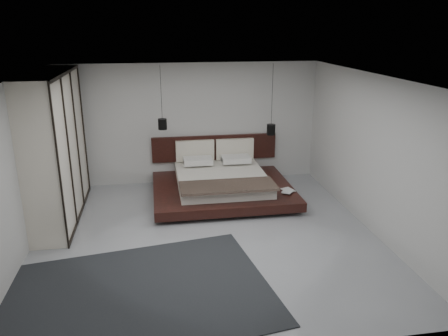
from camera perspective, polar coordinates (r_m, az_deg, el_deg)
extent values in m
plane|color=#95989D|center=(7.91, -2.26, -8.91)|extent=(6.00, 6.00, 0.00)
plane|color=white|center=(7.08, -2.54, 11.69)|extent=(6.00, 6.00, 0.00)
plane|color=#B6B6B3|center=(10.26, -4.45, 5.77)|extent=(6.00, 0.00, 6.00)
plane|color=#B6B6B3|center=(4.63, 2.22, -10.19)|extent=(6.00, 0.00, 6.00)
plane|color=#B6B6B3|center=(7.64, -25.32, -0.34)|extent=(0.00, 6.00, 6.00)
plane|color=#B6B6B3|center=(8.27, 18.72, 1.78)|extent=(0.00, 6.00, 6.00)
cube|color=black|center=(9.95, -21.36, 3.56)|extent=(0.05, 0.90, 2.60)
cube|color=black|center=(9.54, -0.19, -3.70)|extent=(2.33, 1.91, 0.08)
cube|color=black|center=(9.49, -0.19, -2.93)|extent=(2.97, 2.44, 0.19)
cube|color=white|center=(9.54, -0.32, -1.45)|extent=(1.91, 2.12, 0.23)
cube|color=black|center=(8.73, 0.53, -2.36)|extent=(1.93, 0.74, 0.05)
cube|color=silver|center=(10.20, -3.51, 0.88)|extent=(0.66, 0.42, 0.13)
cube|color=silver|center=(10.32, 1.41, 1.12)|extent=(0.66, 0.42, 0.13)
cube|color=silver|center=(10.04, -3.43, 0.95)|extent=(0.66, 0.42, 0.13)
cube|color=silver|center=(10.17, 1.57, 1.20)|extent=(0.66, 0.42, 0.13)
cube|color=black|center=(10.43, -1.25, 2.67)|extent=(2.97, 0.08, 0.60)
cube|color=beige|center=(10.30, -3.80, 2.26)|extent=(0.90, 0.10, 0.50)
cube|color=beige|center=(10.43, 1.42, 2.49)|extent=(0.90, 0.10, 0.50)
imported|color=#99724C|center=(9.23, 7.83, -3.00)|extent=(0.29, 0.33, 0.03)
imported|color=#99724C|center=(9.19, 7.77, -2.94)|extent=(0.32, 0.33, 0.02)
cylinder|color=black|center=(9.48, -8.22, 9.72)|extent=(0.01, 0.01, 1.13)
cylinder|color=black|center=(9.60, -8.04, 5.69)|extent=(0.19, 0.19, 0.23)
cylinder|color=#FFE0B2|center=(9.62, -8.01, 5.11)|extent=(0.14, 0.14, 0.01)
cylinder|color=black|center=(9.84, 6.32, 9.50)|extent=(0.01, 0.01, 1.34)
cylinder|color=black|center=(9.99, 6.16, 5.02)|extent=(0.20, 0.20, 0.24)
cylinder|color=#FFE0B2|center=(10.02, 6.14, 4.44)|extent=(0.15, 0.15, 0.01)
cube|color=silver|center=(8.83, -21.21, 2.52)|extent=(0.65, 2.80, 2.80)
cube|color=black|center=(8.52, -20.03, 11.56)|extent=(0.03, 2.80, 0.06)
cube|color=black|center=(9.21, -18.19, -5.59)|extent=(0.03, 2.80, 0.06)
cube|color=black|center=(7.44, -20.72, -0.21)|extent=(0.03, 0.05, 2.80)
cube|color=black|center=(8.32, -19.56, 1.80)|extent=(0.03, 0.05, 2.80)
cube|color=black|center=(9.21, -18.62, 3.42)|extent=(0.03, 0.05, 2.80)
cube|color=black|center=(10.11, -17.84, 4.75)|extent=(0.03, 0.05, 2.80)
cube|color=black|center=(6.48, -11.40, -15.89)|extent=(4.10, 3.20, 0.02)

